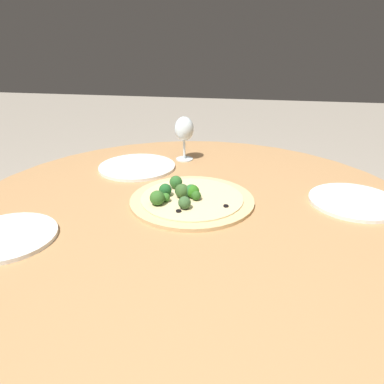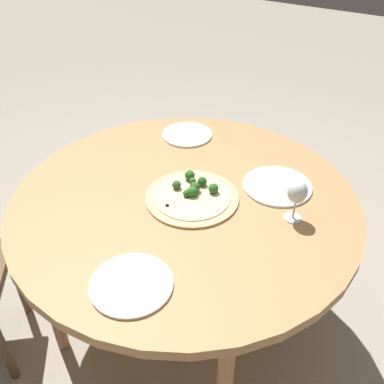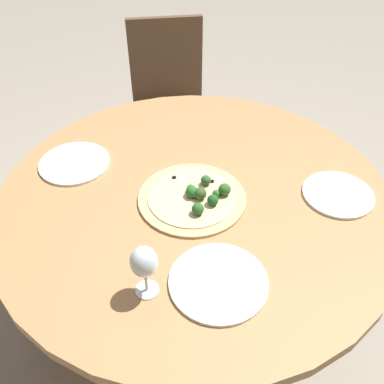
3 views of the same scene
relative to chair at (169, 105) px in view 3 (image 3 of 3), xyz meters
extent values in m
plane|color=gray|center=(-0.76, -0.63, -0.49)|extent=(12.00, 12.00, 0.00)
cylinder|color=#A87A4C|center=(-0.76, -0.63, 0.23)|extent=(1.28, 1.28, 0.04)
cylinder|color=#A87A4C|center=(-0.36, -1.03, -0.14)|extent=(0.05, 0.05, 0.70)
cylinder|color=#A87A4C|center=(-1.16, -0.24, -0.14)|extent=(0.05, 0.05, 0.70)
cylinder|color=#A87A4C|center=(-0.36, -0.24, -0.14)|extent=(0.05, 0.05, 0.70)
cube|color=brown|center=(-0.05, -0.05, -0.06)|extent=(0.56, 0.56, 0.04)
cube|color=brown|center=(0.09, 0.07, 0.19)|extent=(0.27, 0.31, 0.46)
cylinder|color=brown|center=(-0.29, -0.02, -0.29)|extent=(0.04, 0.04, 0.41)
cylinder|color=brown|center=(-0.08, -0.28, -0.29)|extent=(0.04, 0.04, 0.41)
cylinder|color=brown|center=(-0.03, 0.19, -0.29)|extent=(0.04, 0.04, 0.41)
cylinder|color=brown|center=(0.18, -0.07, -0.29)|extent=(0.04, 0.04, 0.41)
cylinder|color=tan|center=(-0.79, -0.64, 0.25)|extent=(0.34, 0.34, 0.01)
cylinder|color=beige|center=(-0.79, -0.64, 0.26)|extent=(0.28, 0.28, 0.00)
sphere|color=#1D5423|center=(-0.79, -0.71, 0.28)|extent=(0.04, 0.04, 0.04)
sphere|color=#2A591D|center=(-0.77, -0.63, 0.27)|extent=(0.03, 0.03, 0.03)
sphere|color=#345526|center=(-0.78, -0.67, 0.28)|extent=(0.04, 0.04, 0.04)
sphere|color=#295C26|center=(-0.85, -0.70, 0.28)|extent=(0.04, 0.04, 0.04)
sphere|color=#26622A|center=(-0.79, -0.64, 0.28)|extent=(0.04, 0.04, 0.04)
sphere|color=#306A22|center=(-0.75, -0.70, 0.27)|extent=(0.02, 0.02, 0.02)
sphere|color=#35592E|center=(-0.72, -0.65, 0.28)|extent=(0.03, 0.03, 0.03)
sphere|color=#30562F|center=(-0.78, -0.66, 0.27)|extent=(0.03, 0.03, 0.03)
sphere|color=#306124|center=(-0.73, -0.72, 0.28)|extent=(0.04, 0.04, 0.04)
sphere|color=#2B6A18|center=(-0.79, -0.64, 0.28)|extent=(0.04, 0.04, 0.04)
cylinder|color=black|center=(-0.69, -0.66, 0.26)|extent=(0.01, 0.01, 0.00)
cylinder|color=black|center=(-0.75, -0.65, 0.26)|extent=(0.01, 0.01, 0.00)
cylinder|color=black|center=(-0.71, -0.65, 0.26)|extent=(0.01, 0.01, 0.00)
cylinder|color=black|center=(-0.79, -0.64, 0.26)|extent=(0.01, 0.01, 0.00)
cylinder|color=black|center=(-0.74, -0.54, 0.26)|extent=(0.01, 0.01, 0.00)
cylinder|color=silver|center=(-1.14, -0.73, 0.25)|extent=(0.06, 0.06, 0.00)
cylinder|color=silver|center=(-1.14, -0.73, 0.28)|extent=(0.01, 0.01, 0.07)
ellipsoid|color=silver|center=(-1.14, -0.73, 0.36)|extent=(0.07, 0.07, 0.09)
cylinder|color=white|center=(-0.52, -1.03, 0.25)|extent=(0.23, 0.23, 0.01)
cylinder|color=white|center=(-0.85, -0.20, 0.25)|extent=(0.24, 0.24, 0.01)
cylinder|color=white|center=(-1.03, -0.87, 0.25)|extent=(0.26, 0.26, 0.01)
camera|label=1|loc=(0.14, -0.49, 0.69)|focal=35.00mm
camera|label=2|loc=(-1.44, 0.42, 1.21)|focal=40.00mm
camera|label=3|loc=(-1.63, -1.17, 1.17)|focal=40.00mm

